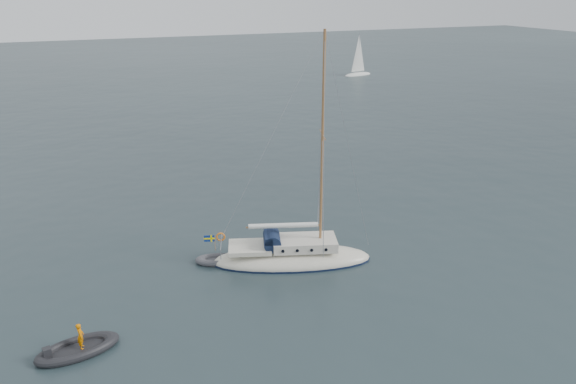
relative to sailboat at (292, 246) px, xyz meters
name	(u,v)px	position (x,y,z in m)	size (l,w,h in m)	color
ground	(334,256)	(2.62, -0.26, -1.05)	(300.00, 300.00, 0.00)	black
sailboat	(292,246)	(0.00, 0.00, 0.00)	(9.78, 2.93, 13.92)	beige
dinghy	(219,260)	(-4.04, 1.55, -0.88)	(2.80, 1.27, 0.40)	#4C4B50
rib	(77,348)	(-12.24, -4.37, -0.83)	(3.72, 1.69, 1.45)	black
distant_yacht_b	(358,56)	(38.39, 61.29, 2.27)	(5.87, 3.13, 7.77)	silver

